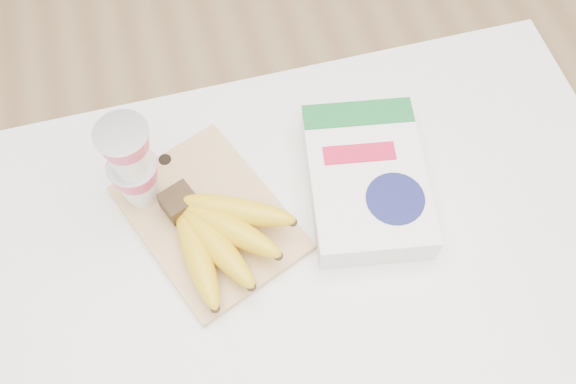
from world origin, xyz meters
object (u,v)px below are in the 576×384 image
object	(u,v)px
cereal_box	(366,180)
cutting_board	(209,218)
table	(282,361)
bananas	(217,233)
yogurt_stack	(132,164)

from	to	relation	value
cereal_box	cutting_board	bearing A→B (deg)	-172.54
table	cutting_board	size ratio (longest dim) A/B	4.23
cutting_board	bananas	xyz separation A→B (m)	(0.01, -0.04, 0.04)
yogurt_stack	bananas	bearing A→B (deg)	-47.92
table	cereal_box	distance (m)	0.51
bananas	cereal_box	xyz separation A→B (m)	(0.24, 0.04, -0.01)
cutting_board	bananas	bearing A→B (deg)	-103.24
cutting_board	bananas	world-z (taller)	bananas
table	yogurt_stack	bearing A→B (deg)	129.97
bananas	cereal_box	size ratio (longest dim) A/B	0.75
table	cutting_board	xyz separation A→B (m)	(-0.08, 0.13, 0.44)
yogurt_stack	cereal_box	xyz separation A→B (m)	(0.33, -0.07, -0.08)
table	cutting_board	bearing A→B (deg)	119.40
bananas	yogurt_stack	xyz separation A→B (m)	(-0.09, 0.10, 0.07)
table	cereal_box	size ratio (longest dim) A/B	4.10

